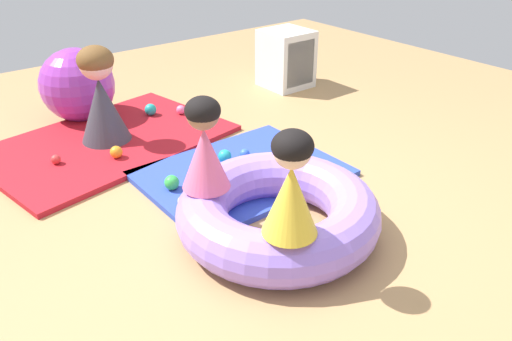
{
  "coord_description": "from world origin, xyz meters",
  "views": [
    {
      "loc": [
        -1.63,
        -1.96,
        1.72
      ],
      "look_at": [
        -0.04,
        0.06,
        0.32
      ],
      "focal_mm": 35.72,
      "sensor_mm": 36.0,
      "label": 1
    }
  ],
  "objects_px": {
    "child_in_yellow": "(291,185)",
    "play_ball_teal_second": "(151,109)",
    "play_ball_yellow": "(183,201)",
    "storage_cube": "(288,59)",
    "play_ball_blue": "(245,154)",
    "adult_seated": "(101,96)",
    "inflatable_cushion": "(278,212)",
    "exercise_ball_large": "(77,85)",
    "child_in_pink": "(204,145)",
    "play_ball_orange": "(116,152)",
    "play_ball_pink": "(181,110)",
    "play_ball_green": "(172,182)",
    "play_ball_red": "(56,159)",
    "play_ball_teal": "(225,156)"
  },
  "relations": [
    {
      "from": "play_ball_teal",
      "to": "play_ball_teal_second",
      "type": "height_order",
      "value": "play_ball_teal_second"
    },
    {
      "from": "play_ball_orange",
      "to": "storage_cube",
      "type": "height_order",
      "value": "storage_cube"
    },
    {
      "from": "child_in_yellow",
      "to": "adult_seated",
      "type": "height_order",
      "value": "child_in_yellow"
    },
    {
      "from": "play_ball_blue",
      "to": "storage_cube",
      "type": "distance_m",
      "value": 1.75
    },
    {
      "from": "child_in_yellow",
      "to": "play_ball_yellow",
      "type": "bearing_deg",
      "value": -158.64
    },
    {
      "from": "inflatable_cushion",
      "to": "exercise_ball_large",
      "type": "height_order",
      "value": "exercise_ball_large"
    },
    {
      "from": "child_in_pink",
      "to": "storage_cube",
      "type": "distance_m",
      "value": 2.6
    },
    {
      "from": "child_in_pink",
      "to": "adult_seated",
      "type": "height_order",
      "value": "child_in_pink"
    },
    {
      "from": "play_ball_teal",
      "to": "exercise_ball_large",
      "type": "xyz_separation_m",
      "value": [
        -0.46,
        1.49,
        0.22
      ]
    },
    {
      "from": "play_ball_pink",
      "to": "play_ball_teal",
      "type": "bearing_deg",
      "value": -102.68
    },
    {
      "from": "play_ball_green",
      "to": "child_in_yellow",
      "type": "bearing_deg",
      "value": -87.72
    },
    {
      "from": "play_ball_pink",
      "to": "storage_cube",
      "type": "height_order",
      "value": "storage_cube"
    },
    {
      "from": "inflatable_cushion",
      "to": "play_ball_green",
      "type": "bearing_deg",
      "value": 109.11
    },
    {
      "from": "play_ball_orange",
      "to": "play_ball_green",
      "type": "relative_size",
      "value": 0.93
    },
    {
      "from": "play_ball_teal",
      "to": "inflatable_cushion",
      "type": "bearing_deg",
      "value": -104.93
    },
    {
      "from": "inflatable_cushion",
      "to": "play_ball_green",
      "type": "xyz_separation_m",
      "value": [
        -0.26,
        0.75,
        -0.06
      ]
    },
    {
      "from": "play_ball_yellow",
      "to": "play_ball_teal_second",
      "type": "bearing_deg",
      "value": 69.53
    },
    {
      "from": "play_ball_yellow",
      "to": "play_ball_blue",
      "type": "bearing_deg",
      "value": 22.24
    },
    {
      "from": "play_ball_green",
      "to": "play_ball_pink",
      "type": "xyz_separation_m",
      "value": [
        0.71,
        1.08,
        -0.01
      ]
    },
    {
      "from": "play_ball_teal_second",
      "to": "storage_cube",
      "type": "height_order",
      "value": "storage_cube"
    },
    {
      "from": "play_ball_blue",
      "to": "exercise_ball_large",
      "type": "bearing_deg",
      "value": 111.7
    },
    {
      "from": "play_ball_green",
      "to": "play_ball_red",
      "type": "bearing_deg",
      "value": 119.91
    },
    {
      "from": "child_in_pink",
      "to": "play_ball_green",
      "type": "relative_size",
      "value": 5.39
    },
    {
      "from": "play_ball_blue",
      "to": "adult_seated",
      "type": "bearing_deg",
      "value": 124.92
    },
    {
      "from": "play_ball_yellow",
      "to": "play_ball_teal_second",
      "type": "xyz_separation_m",
      "value": [
        0.54,
        1.44,
        0.02
      ]
    },
    {
      "from": "play_ball_blue",
      "to": "storage_cube",
      "type": "relative_size",
      "value": 0.13
    },
    {
      "from": "play_ball_orange",
      "to": "play_ball_pink",
      "type": "height_order",
      "value": "play_ball_orange"
    },
    {
      "from": "play_ball_orange",
      "to": "play_ball_pink",
      "type": "relative_size",
      "value": 1.15
    },
    {
      "from": "exercise_ball_large",
      "to": "play_ball_teal",
      "type": "bearing_deg",
      "value": -72.71
    },
    {
      "from": "play_ball_pink",
      "to": "play_ball_teal_second",
      "type": "bearing_deg",
      "value": 146.77
    },
    {
      "from": "child_in_yellow",
      "to": "adult_seated",
      "type": "bearing_deg",
      "value": -163.04
    },
    {
      "from": "child_in_yellow",
      "to": "play_ball_red",
      "type": "relative_size",
      "value": 7.8
    },
    {
      "from": "play_ball_pink",
      "to": "play_ball_yellow",
      "type": "bearing_deg",
      "value": -120.17
    },
    {
      "from": "play_ball_blue",
      "to": "play_ball_green",
      "type": "bearing_deg",
      "value": -174.83
    },
    {
      "from": "play_ball_teal_second",
      "to": "play_ball_green",
      "type": "bearing_deg",
      "value": -111.87
    },
    {
      "from": "child_in_yellow",
      "to": "play_ball_teal_second",
      "type": "bearing_deg",
      "value": -175.62
    },
    {
      "from": "child_in_yellow",
      "to": "play_ball_red",
      "type": "height_order",
      "value": "child_in_yellow"
    },
    {
      "from": "inflatable_cushion",
      "to": "exercise_ball_large",
      "type": "xyz_separation_m",
      "value": [
        -0.24,
        2.34,
        0.16
      ]
    },
    {
      "from": "play_ball_orange",
      "to": "child_in_pink",
      "type": "bearing_deg",
      "value": -86.98
    },
    {
      "from": "inflatable_cushion",
      "to": "storage_cube",
      "type": "relative_size",
      "value": 2.06
    },
    {
      "from": "play_ball_teal_second",
      "to": "child_in_pink",
      "type": "bearing_deg",
      "value": -107.1
    },
    {
      "from": "play_ball_blue",
      "to": "play_ball_teal_second",
      "type": "xyz_separation_m",
      "value": [
        -0.14,
        1.16,
        0.01
      ]
    },
    {
      "from": "play_ball_teal_second",
      "to": "exercise_ball_large",
      "type": "height_order",
      "value": "exercise_ball_large"
    },
    {
      "from": "play_ball_pink",
      "to": "play_ball_red",
      "type": "bearing_deg",
      "value": -167.51
    },
    {
      "from": "adult_seated",
      "to": "exercise_ball_large",
      "type": "distance_m",
      "value": 0.61
    },
    {
      "from": "child_in_pink",
      "to": "play_ball_yellow",
      "type": "relative_size",
      "value": 7.71
    },
    {
      "from": "inflatable_cushion",
      "to": "adult_seated",
      "type": "height_order",
      "value": "adult_seated"
    },
    {
      "from": "inflatable_cushion",
      "to": "play_ball_pink",
      "type": "distance_m",
      "value": 1.88
    },
    {
      "from": "play_ball_pink",
      "to": "play_ball_blue",
      "type": "bearing_deg",
      "value": -94.18
    },
    {
      "from": "play_ball_orange",
      "to": "child_in_yellow",
      "type": "bearing_deg",
      "value": -85.56
    }
  ]
}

